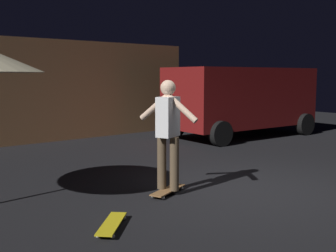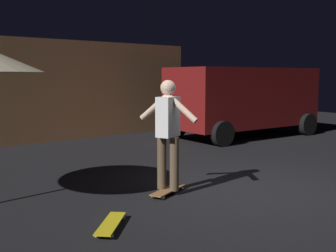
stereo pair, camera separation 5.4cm
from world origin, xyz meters
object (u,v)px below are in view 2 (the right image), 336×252
at_px(skater, 168,127).
at_px(parked_van, 244,97).
at_px(skateboard_ridden, 168,190).
at_px(skateboard_spare, 111,224).

bearing_deg(skater, parked_van, 30.54).
bearing_deg(skateboard_ridden, skater, -90.00).
height_order(parked_van, skateboard_spare, parked_van).
xyz_separation_m(parked_van, skater, (-5.62, -3.31, -0.12)).
bearing_deg(skateboard_spare, parked_van, 29.56).
bearing_deg(skateboard_ridden, parked_van, 30.54).
height_order(parked_van, skateboard_ridden, parked_van).
xyz_separation_m(skateboard_ridden, skateboard_spare, (-1.44, -0.69, 0.00)).
bearing_deg(skateboard_ridden, skateboard_spare, -154.44).
distance_m(skateboard_spare, skater, 1.88).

